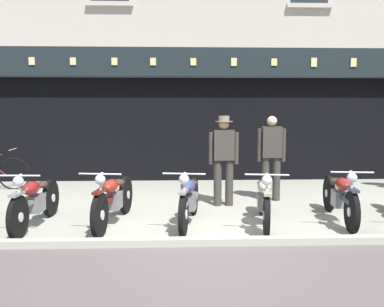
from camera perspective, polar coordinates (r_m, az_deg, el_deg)
The scene contains 11 objects.
ground at distance 4.87m, azimuth 3.62°, elevation -16.44°, with size 23.67×22.00×0.18m.
shop_facade at distance 12.45m, azimuth -0.10°, elevation 5.92°, with size 11.97×4.42×6.84m.
motorcycle_left at distance 7.04m, azimuth -20.24°, elevation -5.87°, with size 0.62×1.93×0.91m.
motorcycle_center_left at distance 6.86m, azimuth -10.44°, elevation -5.84°, with size 0.62×2.08×0.92m.
motorcycle_center at distance 6.75m, azimuth -0.39°, elevation -5.98°, with size 0.62×1.93×0.91m.
motorcycle_center_right at distance 6.81m, azimuth 9.61°, elevation -5.97°, with size 0.62×2.00×0.91m.
motorcycle_right at distance 7.34m, azimuth 19.16°, elevation -5.34°, with size 0.62×2.02×0.91m.
salesman_left at distance 7.99m, azimuth 4.25°, elevation -0.37°, with size 0.56×0.33×1.69m.
shopkeeper_center at distance 8.57m, azimuth 10.56°, elevation -0.08°, with size 0.56×0.25×1.68m.
advert_board_near at distance 11.12m, azimuth -14.69°, elevation 5.06°, with size 0.64×0.03×1.07m.
advert_board_far at distance 11.46m, azimuth -20.95°, elevation 4.50°, with size 0.64×0.03×0.94m.
Camera 1 is at (-0.47, -5.46, 1.82)m, focal length 39.90 mm.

